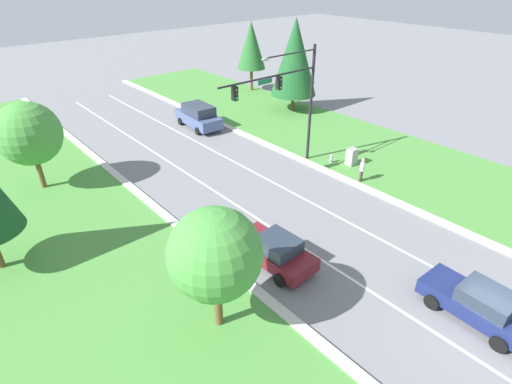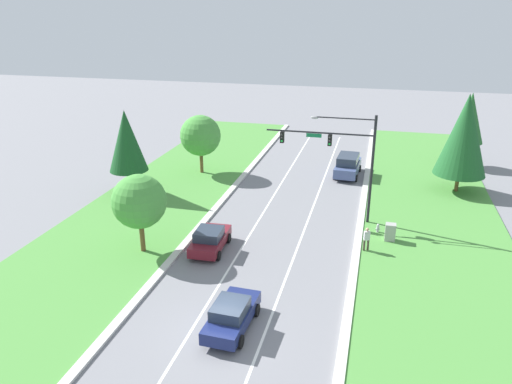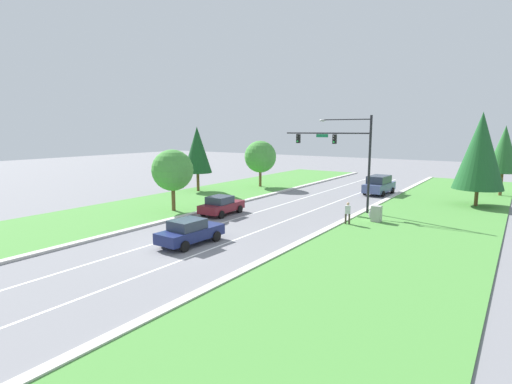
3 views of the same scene
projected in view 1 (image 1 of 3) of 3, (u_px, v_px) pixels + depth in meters
The scene contains 14 objects.
ground_plane at pixel (483, 325), 15.91m from camera, with size 160.00×160.00×0.00m, color slate.
lane_stripe_inner_left at pixel (462, 350), 14.89m from camera, with size 0.14×81.00×0.01m.
lane_stripe_inner_right at pixel (502, 303), 16.93m from camera, with size 0.14×81.00×0.01m.
traffic_signal_mast at pixel (289, 92), 25.46m from camera, with size 7.82×0.41×8.07m.
slate_blue_suv at pixel (198, 116), 34.59m from camera, with size 2.40×4.98×2.03m.
burgundy_sedan at pixel (275, 251), 18.80m from camera, with size 2.16×4.26×1.55m.
navy_sedan at pixel (479, 304), 15.85m from camera, with size 2.10×4.42×1.57m.
utility_cabinet at pixel (352, 157), 28.17m from camera, with size 0.70×0.60×1.28m.
pedestrian at pixel (362, 169), 25.88m from camera, with size 0.43×0.34×1.69m.
fire_hydrant at pixel (331, 159), 28.59m from camera, with size 0.34×0.20×0.70m.
conifer_near_right_tree at pixel (251, 45), 42.72m from camera, with size 3.05×3.05×7.36m.
oak_near_left_tree at pixel (215, 254), 14.22m from camera, with size 3.49×3.49×5.29m.
conifer_far_right_tree at pixel (295, 57), 36.55m from camera, with size 4.29×4.29×8.49m.
oak_far_left_tree at pixel (29, 134), 23.80m from camera, with size 3.83×3.83×5.61m.
Camera 1 is at (-14.14, -2.49, 12.55)m, focal length 28.00 mm.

